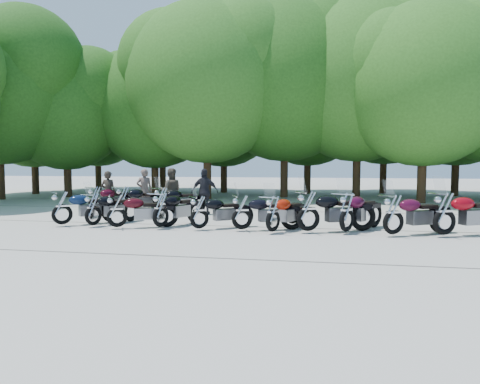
% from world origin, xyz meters
% --- Properties ---
extents(ground, '(90.00, 90.00, 0.00)m').
position_xyz_m(ground, '(0.00, 0.00, 0.00)').
color(ground, '#9B978C').
rests_on(ground, ground).
extents(tree_0, '(7.50, 7.50, 9.21)m').
position_xyz_m(tree_0, '(-15.42, 12.98, 5.45)').
color(tree_0, '#3A2614').
rests_on(tree_0, ground).
extents(tree_1, '(6.97, 6.97, 8.55)m').
position_xyz_m(tree_1, '(-12.04, 11.24, 5.06)').
color(tree_1, '#3A2614').
rests_on(tree_1, ground).
extents(tree_2, '(7.31, 7.31, 8.97)m').
position_xyz_m(tree_2, '(-7.25, 12.84, 5.31)').
color(tree_2, '#3A2614').
rests_on(tree_2, ground).
extents(tree_3, '(8.70, 8.70, 10.67)m').
position_xyz_m(tree_3, '(-3.57, 11.24, 6.32)').
color(tree_3, '#3A2614').
rests_on(tree_3, ground).
extents(tree_4, '(9.13, 9.13, 11.20)m').
position_xyz_m(tree_4, '(0.54, 13.09, 6.64)').
color(tree_4, '#3A2614').
rests_on(tree_4, ground).
extents(tree_5, '(9.04, 9.04, 11.10)m').
position_xyz_m(tree_5, '(4.61, 13.20, 6.57)').
color(tree_5, '#3A2614').
rests_on(tree_5, ground).
extents(tree_6, '(8.00, 8.00, 9.82)m').
position_xyz_m(tree_6, '(7.55, 10.82, 5.81)').
color(tree_6, '#3A2614').
rests_on(tree_6, ground).
extents(tree_9, '(7.59, 7.59, 9.32)m').
position_xyz_m(tree_9, '(-13.53, 17.59, 5.52)').
color(tree_9, '#3A2614').
rests_on(tree_9, ground).
extents(tree_10, '(7.78, 7.78, 9.55)m').
position_xyz_m(tree_10, '(-8.29, 16.97, 5.66)').
color(tree_10, '#3A2614').
rests_on(tree_10, ground).
extents(tree_11, '(7.56, 7.56, 9.28)m').
position_xyz_m(tree_11, '(-3.76, 16.43, 5.49)').
color(tree_11, '#3A2614').
rests_on(tree_11, ground).
extents(tree_12, '(7.88, 7.88, 9.67)m').
position_xyz_m(tree_12, '(1.80, 16.47, 5.72)').
color(tree_12, '#3A2614').
rests_on(tree_12, ground).
extents(tree_13, '(8.31, 8.31, 10.20)m').
position_xyz_m(tree_13, '(6.69, 17.47, 6.04)').
color(tree_13, '#3A2614').
rests_on(tree_13, ground).
extents(tree_14, '(8.02, 8.02, 9.84)m').
position_xyz_m(tree_14, '(10.68, 16.09, 5.83)').
color(tree_14, '#3A2614').
rests_on(tree_14, ground).
extents(motorcycle_0, '(2.06, 2.05, 1.26)m').
position_xyz_m(motorcycle_0, '(-5.57, 0.55, 0.63)').
color(motorcycle_0, '#0D1D3B').
rests_on(motorcycle_0, ground).
extents(motorcycle_1, '(1.45, 2.21, 1.20)m').
position_xyz_m(motorcycle_1, '(-4.53, 0.59, 0.60)').
color(motorcycle_1, black).
rests_on(motorcycle_1, ground).
extents(motorcycle_2, '(2.18, 1.49, 1.19)m').
position_xyz_m(motorcycle_2, '(-3.61, 0.36, 0.60)').
color(motorcycle_2, '#35070D').
rests_on(motorcycle_2, ground).
extents(motorcycle_3, '(1.55, 2.30, 1.26)m').
position_xyz_m(motorcycle_3, '(-2.30, 0.59, 0.63)').
color(motorcycle_3, black).
rests_on(motorcycle_3, ground).
extents(motorcycle_4, '(2.03, 1.75, 1.17)m').
position_xyz_m(motorcycle_4, '(-1.06, 0.53, 0.58)').
color(motorcycle_4, black).
rests_on(motorcycle_4, ground).
extents(motorcycle_5, '(2.24, 1.39, 1.22)m').
position_xyz_m(motorcycle_5, '(0.22, 0.59, 0.61)').
color(motorcycle_5, black).
rests_on(motorcycle_5, ground).
extents(motorcycle_6, '(1.65, 2.21, 1.22)m').
position_xyz_m(motorcycle_6, '(1.16, 0.34, 0.61)').
color(motorcycle_6, '#9A1705').
rests_on(motorcycle_6, ground).
extents(motorcycle_7, '(2.52, 1.68, 1.38)m').
position_xyz_m(motorcycle_7, '(2.15, 0.57, 0.69)').
color(motorcycle_7, black).
rests_on(motorcycle_7, ground).
extents(motorcycle_8, '(1.91, 2.36, 1.33)m').
position_xyz_m(motorcycle_8, '(3.23, 0.66, 0.67)').
color(motorcycle_8, '#38071F').
rests_on(motorcycle_8, ground).
extents(motorcycle_9, '(2.36, 1.77, 1.31)m').
position_xyz_m(motorcycle_9, '(4.45, 0.41, 0.66)').
color(motorcycle_9, '#3F0820').
rests_on(motorcycle_9, ground).
extents(motorcycle_10, '(2.54, 1.71, 1.39)m').
position_xyz_m(motorcycle_10, '(5.80, 0.56, 0.69)').
color(motorcycle_10, maroon).
rests_on(motorcycle_10, ground).
extents(motorcycle_11, '(1.70, 2.27, 1.26)m').
position_xyz_m(motorcycle_11, '(-5.94, 3.31, 0.63)').
color(motorcycle_11, '#3A0816').
rests_on(motorcycle_11, ground).
extents(motorcycle_12, '(1.73, 2.35, 1.30)m').
position_xyz_m(motorcycle_12, '(-4.68, 3.09, 0.65)').
color(motorcycle_12, black).
rests_on(motorcycle_12, ground).
extents(motorcycle_13, '(1.92, 2.16, 1.26)m').
position_xyz_m(motorcycle_13, '(-3.21, 3.15, 0.63)').
color(motorcycle_13, black).
rests_on(motorcycle_13, ground).
extents(rider_0, '(0.63, 0.43, 1.70)m').
position_xyz_m(rider_0, '(-5.72, 3.92, 0.85)').
color(rider_0, black).
rests_on(rider_0, ground).
extents(rider_1, '(1.03, 0.90, 1.80)m').
position_xyz_m(rider_1, '(-3.34, 4.51, 0.90)').
color(rider_1, '#4F4538').
rests_on(rider_1, ground).
extents(rider_2, '(1.09, 0.54, 1.79)m').
position_xyz_m(rider_2, '(-1.89, 4.31, 0.89)').
color(rider_2, black).
rests_on(rider_2, ground).
extents(rider_3, '(0.76, 0.63, 1.77)m').
position_xyz_m(rider_3, '(-4.63, 4.92, 0.88)').
color(rider_3, brown).
rests_on(rider_3, ground).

